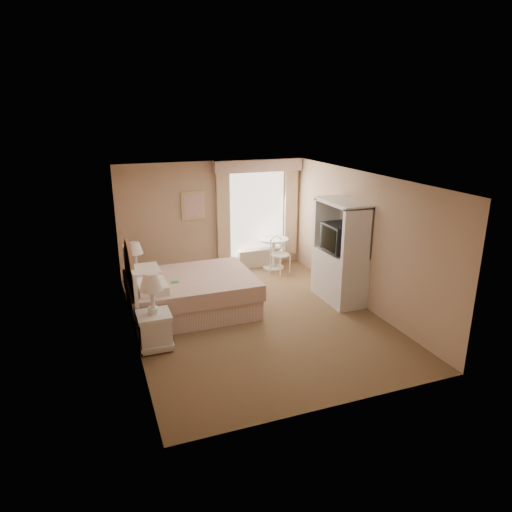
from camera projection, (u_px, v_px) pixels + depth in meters
name	position (u px, v px, depth m)	size (l,w,h in m)	color
room	(256.00, 251.00, 7.79)	(4.21, 5.51, 2.51)	brown
window	(258.00, 211.00, 10.48)	(2.05, 0.22, 2.51)	white
framed_art	(193.00, 206.00, 9.97)	(0.52, 0.04, 0.62)	#D1B780
bed	(185.00, 293.00, 8.29)	(2.25, 1.77, 1.57)	tan
nightstand_near	(154.00, 321.00, 7.00)	(0.51, 0.51, 1.22)	white
nightstand_far	(137.00, 275.00, 9.08)	(0.45, 0.45, 1.08)	white
round_table	(274.00, 248.00, 10.61)	(0.68, 0.68, 0.72)	white
cafe_chair	(279.00, 251.00, 10.33)	(0.53, 0.53, 0.84)	white
armoire	(340.00, 260.00, 8.73)	(0.59, 1.18, 1.96)	white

